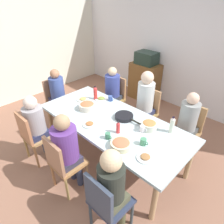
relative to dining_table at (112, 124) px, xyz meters
The scene contains 35 objects.
ground_plane 0.66m from the dining_table, ahead, with size 7.36×7.36×0.00m, color #93644E.
wall_back 2.46m from the dining_table, 90.00° to the left, with size 6.37×0.12×2.60m, color silver.
wall_left 3.19m from the dining_table, behind, with size 0.12×4.86×2.60m, color white.
dining_table is the anchor object (origin of this frame).
chair_0 0.93m from the dining_table, 90.00° to the left, with size 0.40×0.40×0.90m.
person_0 0.83m from the dining_table, 90.00° to the left, with size 0.30×0.30×1.28m.
chair_1 1.23m from the dining_table, 48.52° to the left, with size 0.40×0.40×0.90m.
person_1 1.16m from the dining_table, 45.49° to the left, with size 0.30×0.30×1.17m.
chair_2 0.93m from the dining_table, 90.00° to the right, with size 0.40×0.40×0.90m.
person_2 0.83m from the dining_table, 90.00° to the right, with size 0.32×0.32×1.20m.
chair_3 1.60m from the dining_table, behind, with size 0.40×0.40×0.90m.
person_3 1.50m from the dining_table, behind, with size 0.30×0.30×1.15m.
chair_4 1.23m from the dining_table, 48.52° to the right, with size 0.40×0.40×0.90m.
person_4 1.16m from the dining_table, 45.52° to the right, with size 0.30×0.30×1.17m.
chair_5 1.23m from the dining_table, 131.48° to the right, with size 0.40×0.40×0.90m.
person_5 1.16m from the dining_table, 134.48° to the right, with size 0.30×0.30×1.15m.
chair_6 1.23m from the dining_table, 131.48° to the left, with size 0.40×0.40×0.90m.
person_6 1.16m from the dining_table, 134.49° to the left, with size 0.30×0.30×1.15m.
plate_0 0.89m from the dining_table, 19.13° to the right, with size 0.21×0.21×0.04m.
plate_1 0.70m from the dining_table, 150.44° to the left, with size 0.23×0.23×0.04m.
plate_2 0.83m from the dining_table, behind, with size 0.21×0.21×0.04m.
plate_3 0.36m from the dining_table, 115.80° to the right, with size 0.21×0.21×0.04m.
bowl_0 0.58m from the dining_table, 23.05° to the left, with size 0.23×0.23×0.12m.
bowl_1 0.61m from the dining_table, 34.81° to the right, with size 0.27×0.27×0.09m.
bowl_2 0.54m from the dining_table, behind, with size 0.27×0.27×0.12m.
serving_pan 0.22m from the dining_table, 61.87° to the left, with size 0.46×0.28×0.06m.
cup_0 0.44m from the dining_table, 52.80° to the right, with size 0.11×0.07×0.09m.
cup_1 0.63m from the dining_table, 137.12° to the left, with size 0.11×0.08×0.09m.
cup_2 0.52m from the dining_table, 11.80° to the left, with size 0.11×0.08×0.10m.
cup_3 0.69m from the dining_table, ahead, with size 0.11×0.08×0.09m.
bottle_0 0.35m from the dining_table, 30.01° to the right, with size 0.06×0.06×0.19m.
bottle_1 0.89m from the dining_table, 25.40° to the left, with size 0.07×0.07×0.25m.
bottle_2 0.77m from the dining_table, 157.78° to the left, with size 0.07×0.07×0.25m.
side_cabinet 2.27m from the dining_table, 113.50° to the left, with size 0.70×0.44×0.90m, color brown.
microwave 2.29m from the dining_table, 113.50° to the left, with size 0.48×0.36×0.28m, color #1D3028.
Camera 1 is at (1.75, -1.79, 2.44)m, focal length 31.98 mm.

